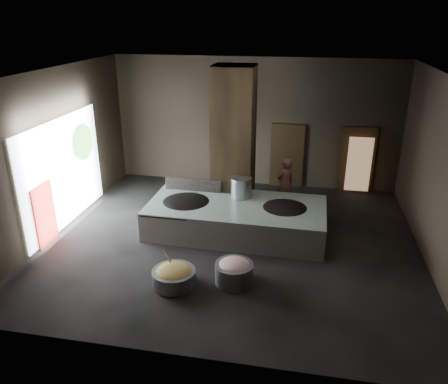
% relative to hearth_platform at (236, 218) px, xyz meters
% --- Properties ---
extents(floor, '(10.00, 9.00, 0.10)m').
position_rel_hearth_platform_xyz_m(floor, '(-0.02, -0.54, -0.48)').
color(floor, black).
rests_on(floor, ground).
extents(ceiling, '(10.00, 9.00, 0.10)m').
position_rel_hearth_platform_xyz_m(ceiling, '(-0.02, -0.54, 4.12)').
color(ceiling, black).
rests_on(ceiling, back_wall).
extents(back_wall, '(10.00, 0.10, 4.50)m').
position_rel_hearth_platform_xyz_m(back_wall, '(-0.02, 4.01, 1.82)').
color(back_wall, black).
rests_on(back_wall, ground).
extents(front_wall, '(10.00, 0.10, 4.50)m').
position_rel_hearth_platform_xyz_m(front_wall, '(-0.02, -5.09, 1.82)').
color(front_wall, black).
rests_on(front_wall, ground).
extents(left_wall, '(0.10, 9.00, 4.50)m').
position_rel_hearth_platform_xyz_m(left_wall, '(-5.07, -0.54, 1.82)').
color(left_wall, black).
rests_on(left_wall, ground).
extents(right_wall, '(0.10, 9.00, 4.50)m').
position_rel_hearth_platform_xyz_m(right_wall, '(5.03, -0.54, 1.82)').
color(right_wall, black).
rests_on(right_wall, ground).
extents(pillar, '(1.20, 1.20, 4.50)m').
position_rel_hearth_platform_xyz_m(pillar, '(-0.32, 1.36, 1.82)').
color(pillar, black).
rests_on(pillar, ground).
extents(hearth_platform, '(5.00, 2.46, 0.86)m').
position_rel_hearth_platform_xyz_m(hearth_platform, '(0.00, 0.00, 0.00)').
color(hearth_platform, '#B4C8B7').
rests_on(hearth_platform, ground).
extents(platform_cap, '(4.85, 2.33, 0.03)m').
position_rel_hearth_platform_xyz_m(platform_cap, '(0.00, 0.00, 0.38)').
color(platform_cap, black).
rests_on(platform_cap, hearth_platform).
extents(wok_left, '(1.56, 1.56, 0.43)m').
position_rel_hearth_platform_xyz_m(wok_left, '(-1.45, -0.05, 0.32)').
color(wok_left, black).
rests_on(wok_left, hearth_platform).
extents(wok_left_rim, '(1.59, 1.59, 0.05)m').
position_rel_hearth_platform_xyz_m(wok_left_rim, '(-1.45, -0.05, 0.39)').
color(wok_left_rim, black).
rests_on(wok_left_rim, hearth_platform).
extents(wok_right, '(1.45, 1.45, 0.41)m').
position_rel_hearth_platform_xyz_m(wok_right, '(1.35, 0.05, 0.32)').
color(wok_right, black).
rests_on(wok_right, hearth_platform).
extents(wok_right_rim, '(1.49, 1.49, 0.05)m').
position_rel_hearth_platform_xyz_m(wok_right_rim, '(1.35, 0.05, 0.39)').
color(wok_right_rim, black).
rests_on(wok_right_rim, hearth_platform).
extents(stock_pot, '(0.60, 0.60, 0.65)m').
position_rel_hearth_platform_xyz_m(stock_pot, '(0.05, 0.55, 0.70)').
color(stock_pot, '#9D9FA4').
rests_on(stock_pot, hearth_platform).
extents(splash_guard, '(1.72, 0.10, 0.43)m').
position_rel_hearth_platform_xyz_m(splash_guard, '(-1.45, 0.75, 0.60)').
color(splash_guard, black).
rests_on(splash_guard, hearth_platform).
extents(cook, '(0.73, 0.67, 1.68)m').
position_rel_hearth_platform_xyz_m(cook, '(1.24, 1.92, 0.41)').
color(cook, brown).
rests_on(cook, ground).
extents(veg_basin, '(1.13, 1.13, 0.37)m').
position_rel_hearth_platform_xyz_m(veg_basin, '(-0.98, -2.88, -0.25)').
color(veg_basin, slate).
rests_on(veg_basin, ground).
extents(veg_fill, '(0.83, 0.83, 0.25)m').
position_rel_hearth_platform_xyz_m(veg_fill, '(-0.98, -2.88, -0.08)').
color(veg_fill, '#9BAD53').
rests_on(veg_fill, veg_basin).
extents(ladle, '(0.15, 0.39, 0.71)m').
position_rel_hearth_platform_xyz_m(ladle, '(-1.13, -2.73, 0.12)').
color(ladle, '#9D9FA4').
rests_on(ladle, veg_basin).
extents(meat_basin, '(0.98, 0.98, 0.49)m').
position_rel_hearth_platform_xyz_m(meat_basin, '(0.37, -2.53, -0.19)').
color(meat_basin, slate).
rests_on(meat_basin, ground).
extents(meat_fill, '(0.74, 0.74, 0.28)m').
position_rel_hearth_platform_xyz_m(meat_fill, '(0.37, -2.53, 0.02)').
color(meat_fill, '#DA828A').
rests_on(meat_fill, meat_basin).
extents(doorway_near, '(1.18, 0.08, 2.38)m').
position_rel_hearth_platform_xyz_m(doorway_near, '(1.18, 3.91, 0.67)').
color(doorway_near, black).
rests_on(doorway_near, ground).
extents(doorway_near_glow, '(0.78, 0.04, 1.84)m').
position_rel_hearth_platform_xyz_m(doorway_near_glow, '(1.01, 4.02, 0.62)').
color(doorway_near_glow, '#8C6647').
rests_on(doorway_near_glow, ground).
extents(doorway_far, '(1.18, 0.08, 2.38)m').
position_rel_hearth_platform_xyz_m(doorway_far, '(3.58, 3.91, 0.67)').
color(doorway_far, black).
rests_on(doorway_far, ground).
extents(doorway_far_glow, '(0.81, 0.04, 1.91)m').
position_rel_hearth_platform_xyz_m(doorway_far_glow, '(3.63, 3.66, 0.62)').
color(doorway_far_glow, '#8C6647').
rests_on(doorway_far_glow, ground).
extents(left_opening, '(0.04, 4.20, 3.10)m').
position_rel_hearth_platform_xyz_m(left_opening, '(-4.97, -0.34, 1.17)').
color(left_opening, white).
rests_on(left_opening, ground).
extents(pavilion_sliver, '(0.05, 0.90, 1.70)m').
position_rel_hearth_platform_xyz_m(pavilion_sliver, '(-4.90, -1.64, 0.42)').
color(pavilion_sliver, maroon).
rests_on(pavilion_sliver, ground).
extents(tree_silhouette, '(0.28, 1.10, 1.10)m').
position_rel_hearth_platform_xyz_m(tree_silhouette, '(-4.87, 0.76, 1.77)').
color(tree_silhouette, '#194714').
rests_on(tree_silhouette, left_opening).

